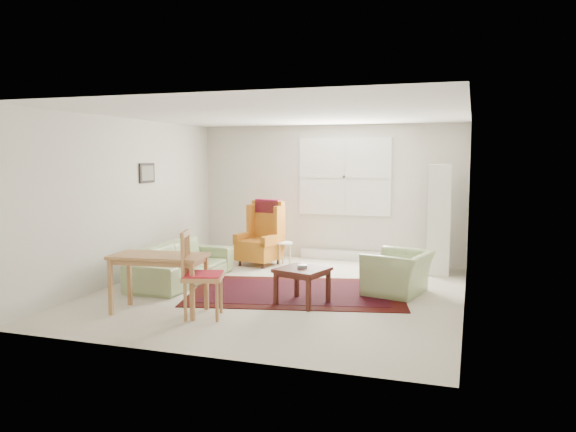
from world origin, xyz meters
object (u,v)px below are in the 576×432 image
(desk, at_px, (159,283))
(armchair, at_px, (398,269))
(sofa, at_px, (182,255))
(wingback_chair, at_px, (259,233))
(cabinet, at_px, (439,219))
(stool, at_px, (284,253))
(desk_chair, at_px, (203,274))
(coffee_table, at_px, (302,286))

(desk, bearing_deg, armchair, 34.98)
(sofa, distance_m, wingback_chair, 1.76)
(sofa, height_order, wingback_chair, wingback_chair)
(desk, bearing_deg, cabinet, 49.22)
(stool, distance_m, desk, 3.42)
(wingback_chair, distance_m, stool, 0.58)
(armchair, bearing_deg, stool, -111.45)
(wingback_chair, xyz_separation_m, cabinet, (3.05, 0.36, 0.32))
(cabinet, height_order, desk_chair, cabinet)
(armchair, height_order, desk, desk)
(wingback_chair, relative_size, desk_chair, 1.11)
(wingback_chair, distance_m, desk_chair, 3.31)
(sofa, xyz_separation_m, armchair, (3.24, 0.26, -0.06))
(armchair, xyz_separation_m, desk, (-2.67, -1.87, 0.00))
(desk_chair, bearing_deg, desk, 70.27)
(wingback_chair, relative_size, desk, 1.01)
(desk, height_order, desk_chair, desk_chair)
(stool, bearing_deg, armchair, -34.68)
(sofa, xyz_separation_m, coffee_table, (2.13, -0.69, -0.17))
(desk, bearing_deg, desk_chair, -2.04)
(wingback_chair, height_order, desk_chair, wingback_chair)
(sofa, bearing_deg, stool, -30.07)
(armchair, relative_size, wingback_chair, 0.79)
(armchair, xyz_separation_m, cabinet, (0.43, 1.73, 0.54))
(sofa, relative_size, desk_chair, 1.97)
(wingback_chair, bearing_deg, cabinet, 19.95)
(sofa, relative_size, armchair, 2.24)
(sofa, bearing_deg, cabinet, -61.20)
(coffee_table, distance_m, stool, 2.70)
(sofa, height_order, coffee_table, sofa)
(coffee_table, bearing_deg, desk_chair, -135.18)
(coffee_table, xyz_separation_m, desk, (-1.56, -0.92, 0.12))
(sofa, height_order, desk_chair, desk_chair)
(stool, height_order, cabinet, cabinet)
(sofa, distance_m, cabinet, 4.21)
(desk_chair, bearing_deg, cabinet, -52.22)
(desk_chair, bearing_deg, wingback_chair, -8.03)
(stool, bearing_deg, wingback_chair, -160.83)
(cabinet, height_order, desk, cabinet)
(wingback_chair, bearing_deg, stool, 32.44)
(stool, distance_m, desk_chair, 3.43)
(desk, relative_size, desk_chair, 1.10)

